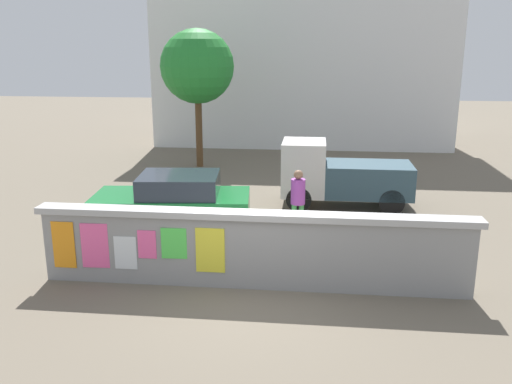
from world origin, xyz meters
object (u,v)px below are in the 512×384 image
object	(u,v)px
car_parked	(174,201)
tree_roadside	(197,67)
auto_rickshaw_truck	(339,175)
person_walking	(298,196)
motorcycle	(396,242)

from	to	relation	value
car_parked	tree_roadside	distance (m)	7.91
car_parked	tree_roadside	bearing A→B (deg)	97.11
auto_rickshaw_truck	person_walking	world-z (taller)	auto_rickshaw_truck
motorcycle	tree_roadside	distance (m)	11.26
auto_rickshaw_truck	person_walking	size ratio (longest dim) A/B	2.23
car_parked	motorcycle	size ratio (longest dim) A/B	2.08
auto_rickshaw_truck	motorcycle	xyz separation A→B (m)	(1.04, -4.15, -0.44)
person_walking	auto_rickshaw_truck	bearing A→B (deg)	68.32
auto_rickshaw_truck	motorcycle	world-z (taller)	auto_rickshaw_truck
car_parked	person_walking	distance (m)	3.06
person_walking	motorcycle	bearing A→B (deg)	-35.21
auto_rickshaw_truck	tree_roadside	xyz separation A→B (m)	(-5.02, 4.78, 2.79)
car_parked	motorcycle	xyz separation A→B (m)	(5.15, -1.64, -0.27)
car_parked	person_walking	world-z (taller)	person_walking
motorcycle	tree_roadside	world-z (taller)	tree_roadside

